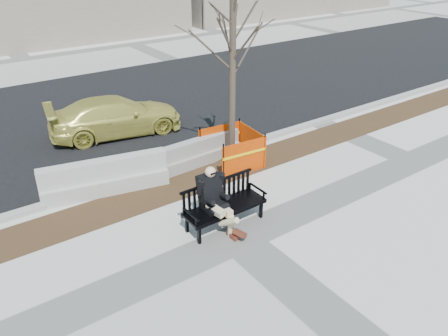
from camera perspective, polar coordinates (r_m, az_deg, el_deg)
The scene contains 10 objects.
ground at distance 9.37m, azimuth 1.76°, elevation -9.13°, with size 120.00×120.00×0.00m, color beige.
mulch_strip at distance 11.20m, azimuth -6.23°, elevation -2.48°, with size 40.00×1.20×0.02m, color #47301C.
asphalt_street at distance 16.42m, azimuth -17.05°, elevation 6.62°, with size 60.00×10.40×0.01m, color black.
curb at distance 11.91m, azimuth -8.50°, elevation -0.34°, with size 60.00×0.25×0.12m, color #9E9B93.
bench at distance 9.77m, azimuth 0.11°, elevation -7.34°, with size 1.90×0.68×1.01m, color black, non-canonical shape.
seated_man at distance 9.69m, azimuth -1.32°, elevation -7.71°, with size 0.63×1.04×1.46m, color black, non-canonical shape.
tree_fence at distance 12.25m, azimuth 1.00°, elevation 0.52°, with size 2.06×2.06×5.14m, color #FF4500, non-canonical shape.
sedan at distance 14.60m, azimuth -13.62°, elevation 4.40°, with size 1.68×4.13×1.20m, color #C3BA4E.
jersey_barrier_left at distance 11.36m, azimuth -15.00°, elevation -2.91°, with size 3.07×0.61×0.88m, color #ABA8A0, non-canonical shape.
jersey_barrier_right at distance 12.34m, azimuth -3.24°, elevation 0.67°, with size 2.60×0.52×0.75m, color gray, non-canonical shape.
Camera 1 is at (-4.53, -5.94, 5.65)m, focal length 35.10 mm.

